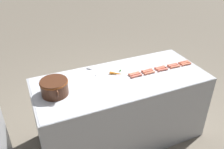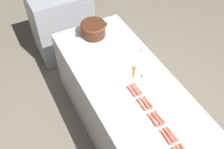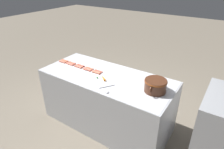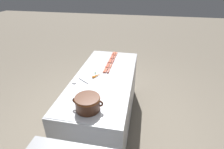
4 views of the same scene
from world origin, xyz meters
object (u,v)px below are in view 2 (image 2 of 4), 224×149
(carrot, at_px, (135,73))
(hot_dog_2, at_px, (153,120))
(hot_dog_8, at_px, (145,103))
(hot_dog_13, at_px, (148,102))
(hot_dog_4, at_px, (132,91))
(hot_dog_1, at_px, (166,137))
(hot_dog_3, at_px, (142,105))
(hot_dog_7, at_px, (157,119))
(bean_pot, at_px, (93,29))
(back_cabinet, at_px, (62,24))
(serving_spoon, at_px, (141,53))
(hot_dog_9, at_px, (135,90))
(hot_dog_12, at_px, (160,117))
(hot_dog_14, at_px, (138,89))
(hot_dog_6, at_px, (169,135))
(hot_dog_11, at_px, (172,134))

(carrot, bearing_deg, hot_dog_2, -104.60)
(hot_dog_8, distance_m, hot_dog_13, 0.03)
(hot_dog_4, bearing_deg, hot_dog_1, -89.68)
(hot_dog_4, height_order, hot_dog_8, same)
(hot_dog_3, relative_size, hot_dog_7, 1.00)
(hot_dog_3, relative_size, bean_pot, 0.43)
(carrot, bearing_deg, back_cabinet, 97.80)
(hot_dog_1, relative_size, hot_dog_7, 1.00)
(hot_dog_1, height_order, bean_pot, bean_pot)
(hot_dog_7, height_order, carrot, carrot)
(back_cabinet, bearing_deg, carrot, -82.20)
(hot_dog_1, relative_size, hot_dog_2, 1.00)
(bean_pot, relative_size, serving_spoon, 1.48)
(hot_dog_3, height_order, hot_dog_9, same)
(hot_dog_12, relative_size, carrot, 0.97)
(hot_dog_2, bearing_deg, hot_dog_14, 79.73)
(bean_pot, bearing_deg, carrot, -82.29)
(hot_dog_3, bearing_deg, hot_dog_13, -3.43)
(hot_dog_7, bearing_deg, hot_dog_6, -90.16)
(hot_dog_1, xyz_separation_m, hot_dog_8, (0.03, 0.37, 0.00))
(hot_dog_9, bearing_deg, back_cabinet, 93.71)
(serving_spoon, bearing_deg, bean_pot, 122.02)
(hot_dog_3, xyz_separation_m, carrot, (0.14, 0.36, 0.00))
(hot_dog_1, bearing_deg, hot_dog_8, 84.88)
(hot_dog_6, height_order, hot_dog_11, same)
(hot_dog_8, relative_size, hot_dog_13, 1.00)
(hot_dog_3, height_order, bean_pot, bean_pot)
(carrot, bearing_deg, hot_dog_4, -128.11)
(back_cabinet, bearing_deg, serving_spoon, -72.30)
(hot_dog_2, distance_m, hot_dog_9, 0.37)
(hot_dog_2, relative_size, hot_dog_3, 1.00)
(hot_dog_13, height_order, bean_pot, bean_pot)
(hot_dog_2, relative_size, hot_dog_4, 1.00)
(serving_spoon, bearing_deg, hot_dog_1, -110.68)
(hot_dog_11, bearing_deg, hot_dog_12, 89.59)
(hot_dog_3, height_order, hot_dog_8, same)
(hot_dog_7, xyz_separation_m, hot_dog_14, (0.03, 0.36, 0.00))
(hot_dog_3, bearing_deg, hot_dog_7, -78.87)
(hot_dog_2, relative_size, hot_dog_6, 1.00)
(hot_dog_6, relative_size, hot_dog_14, 1.00)
(back_cabinet, relative_size, carrot, 6.56)
(back_cabinet, bearing_deg, bean_pot, -82.12)
(bean_pot, xyz_separation_m, carrot, (0.10, -0.76, -0.08))
(hot_dog_9, distance_m, serving_spoon, 0.53)
(hot_dog_12, bearing_deg, hot_dog_1, -109.31)
(hot_dog_1, height_order, hot_dog_4, same)
(back_cabinet, relative_size, hot_dog_2, 6.73)
(hot_dog_4, xyz_separation_m, hot_dog_14, (0.07, -0.00, 0.00))
(bean_pot, bearing_deg, back_cabinet, 97.88)
(back_cabinet, distance_m, bean_pot, 1.02)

